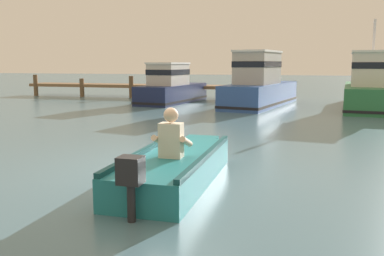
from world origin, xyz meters
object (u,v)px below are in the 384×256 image
rowboat_with_person (176,166)px  moored_boat_navy (171,88)px  moored_boat_blue (260,86)px  moored_boat_green (371,88)px

rowboat_with_person → moored_boat_navy: size_ratio=0.75×
rowboat_with_person → moored_boat_blue: (0.01, 12.05, 0.62)m
rowboat_with_person → moored_boat_navy: bearing=108.3°
rowboat_with_person → moored_boat_green: bearing=70.0°
rowboat_with_person → moored_boat_blue: 12.07m
rowboat_with_person → moored_boat_green: (4.48, 12.28, 0.60)m
rowboat_with_person → moored_boat_blue: size_ratio=0.60×
moored_boat_navy → moored_boat_green: 8.62m
moored_boat_navy → moored_boat_blue: 4.18m
moored_boat_blue → moored_boat_navy: bearing=173.8°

